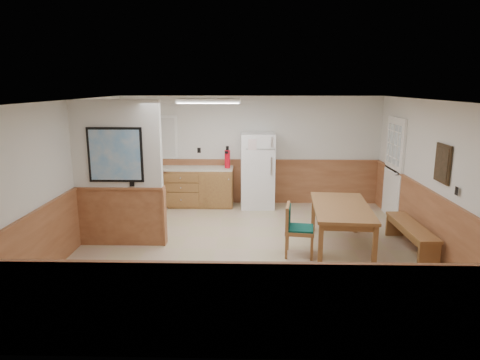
{
  "coord_description": "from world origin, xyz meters",
  "views": [
    {
      "loc": [
        -0.01,
        -6.87,
        2.73
      ],
      "look_at": [
        -0.18,
        0.4,
        1.12
      ],
      "focal_mm": 32.0,
      "sensor_mm": 36.0,
      "label": 1
    }
  ],
  "objects_px": {
    "refrigerator": "(257,171)",
    "dining_bench": "(411,231)",
    "dining_chair": "(294,226)",
    "fire_extinguisher": "(227,158)",
    "dining_table": "(341,211)",
    "soap_bottle": "(151,162)"
  },
  "relations": [
    {
      "from": "refrigerator",
      "to": "dining_bench",
      "type": "bearing_deg",
      "value": -48.08
    },
    {
      "from": "dining_bench",
      "to": "dining_chair",
      "type": "bearing_deg",
      "value": -174.5
    },
    {
      "from": "refrigerator",
      "to": "fire_extinguisher",
      "type": "xyz_separation_m",
      "value": [
        -0.68,
        0.0,
        0.27
      ]
    },
    {
      "from": "dining_chair",
      "to": "fire_extinguisher",
      "type": "xyz_separation_m",
      "value": [
        -1.24,
        2.86,
        0.63
      ]
    },
    {
      "from": "dining_table",
      "to": "dining_chair",
      "type": "relative_size",
      "value": 2.25
    },
    {
      "from": "fire_extinguisher",
      "to": "soap_bottle",
      "type": "height_order",
      "value": "fire_extinguisher"
    },
    {
      "from": "fire_extinguisher",
      "to": "soap_bottle",
      "type": "distance_m",
      "value": 1.76
    },
    {
      "from": "refrigerator",
      "to": "dining_table",
      "type": "relative_size",
      "value": 0.88
    },
    {
      "from": "dining_bench",
      "to": "fire_extinguisher",
      "type": "bearing_deg",
      "value": 139.63
    },
    {
      "from": "fire_extinguisher",
      "to": "dining_chair",
      "type": "bearing_deg",
      "value": -77.38
    },
    {
      "from": "refrigerator",
      "to": "dining_bench",
      "type": "xyz_separation_m",
      "value": [
        2.54,
        -2.62,
        -0.5
      ]
    },
    {
      "from": "dining_chair",
      "to": "fire_extinguisher",
      "type": "height_order",
      "value": "fire_extinguisher"
    },
    {
      "from": "dining_table",
      "to": "dining_chair",
      "type": "bearing_deg",
      "value": -154.46
    },
    {
      "from": "dining_table",
      "to": "dining_bench",
      "type": "relative_size",
      "value": 1.21
    },
    {
      "from": "refrigerator",
      "to": "dining_bench",
      "type": "distance_m",
      "value": 3.68
    },
    {
      "from": "dining_table",
      "to": "fire_extinguisher",
      "type": "relative_size",
      "value": 3.83
    },
    {
      "from": "refrigerator",
      "to": "dining_chair",
      "type": "relative_size",
      "value": 1.99
    },
    {
      "from": "refrigerator",
      "to": "soap_bottle",
      "type": "distance_m",
      "value": 2.44
    },
    {
      "from": "dining_table",
      "to": "dining_chair",
      "type": "height_order",
      "value": "dining_chair"
    },
    {
      "from": "soap_bottle",
      "to": "dining_bench",
      "type": "bearing_deg",
      "value": -28.58
    },
    {
      "from": "fire_extinguisher",
      "to": "refrigerator",
      "type": "bearing_deg",
      "value": -11.16
    },
    {
      "from": "dining_chair",
      "to": "fire_extinguisher",
      "type": "relative_size",
      "value": 1.7
    }
  ]
}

